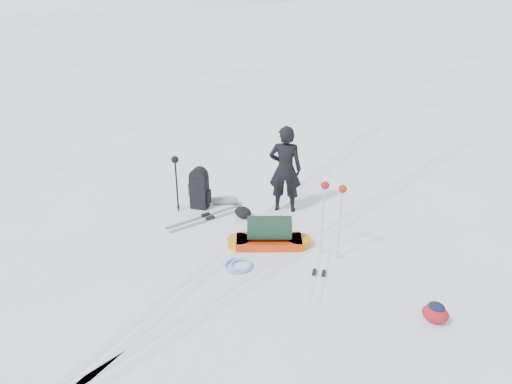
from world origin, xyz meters
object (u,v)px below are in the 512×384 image
pulk_sled (269,235)px  expedition_rucksack (203,189)px  ski_poles_black (175,166)px  skier (285,169)px

pulk_sled → expedition_rucksack: expedition_rucksack is taller
expedition_rucksack → ski_poles_black: (-0.35, -0.46, 0.63)m
skier → pulk_sled: skier is taller
expedition_rucksack → pulk_sled: bearing=-32.7°
pulk_sled → ski_poles_black: 2.65m
skier → expedition_rucksack: 1.92m
skier → pulk_sled: (0.56, -1.53, -0.74)m
skier → expedition_rucksack: skier is taller
pulk_sled → ski_poles_black: size_ratio=1.24×
pulk_sled → expedition_rucksack: 2.26m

